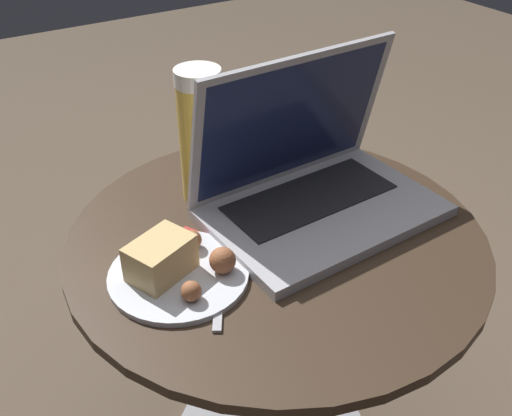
# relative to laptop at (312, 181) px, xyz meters

# --- Properties ---
(table) EXTENTS (0.67, 0.67, 0.55)m
(table) POSITION_rel_laptop_xyz_m (-0.09, -0.03, -0.23)
(table) COLOR #9E9EA3
(table) RESTS_ON ground_plane
(napkin) EXTENTS (0.21, 0.19, 0.00)m
(napkin) POSITION_rel_laptop_xyz_m (-0.26, -0.03, -0.05)
(napkin) COLOR #B7332D
(napkin) RESTS_ON table
(laptop) EXTENTS (0.38, 0.26, 0.26)m
(laptop) POSITION_rel_laptop_xyz_m (0.00, 0.00, 0.00)
(laptop) COLOR #B2B2B7
(laptop) RESTS_ON table
(beer_glass) EXTENTS (0.08, 0.08, 0.23)m
(beer_glass) POSITION_rel_laptop_xyz_m (-0.14, 0.13, 0.06)
(beer_glass) COLOR gold
(beer_glass) RESTS_ON table
(snack_plate) EXTENTS (0.21, 0.21, 0.07)m
(snack_plate) POSITION_rel_laptop_xyz_m (-0.27, -0.04, -0.03)
(snack_plate) COLOR silver
(snack_plate) RESTS_ON table
(fork) EXTENTS (0.11, 0.16, 0.00)m
(fork) POSITION_rel_laptop_xyz_m (-0.23, -0.08, -0.05)
(fork) COLOR #B2B2B7
(fork) RESTS_ON table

